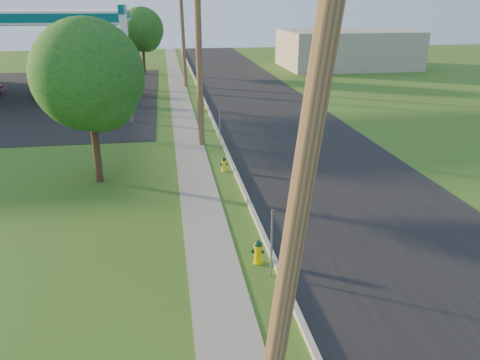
% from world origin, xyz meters
% --- Properties ---
extents(road, '(8.00, 120.00, 0.02)m').
position_xyz_m(road, '(4.50, 10.00, 0.01)').
color(road, black).
rests_on(road, ground).
extents(curb, '(0.15, 120.00, 0.15)m').
position_xyz_m(curb, '(0.50, 10.00, 0.07)').
color(curb, '#9C9A8F').
rests_on(curb, ground).
extents(sidewalk, '(1.50, 120.00, 0.03)m').
position_xyz_m(sidewalk, '(-1.25, 10.00, 0.01)').
color(sidewalk, gray).
rests_on(sidewalk, ground).
extents(utility_pole_near, '(1.40, 0.32, 9.48)m').
position_xyz_m(utility_pole_near, '(-0.60, -1.00, 4.80)').
color(utility_pole_near, brown).
rests_on(utility_pole_near, ground).
extents(utility_pole_mid, '(1.40, 0.32, 9.80)m').
position_xyz_m(utility_pole_mid, '(-0.60, 17.00, 4.95)').
color(utility_pole_mid, brown).
rests_on(utility_pole_mid, ground).
extents(utility_pole_far, '(1.40, 0.32, 9.50)m').
position_xyz_m(utility_pole_far, '(-0.60, 35.00, 4.80)').
color(utility_pole_far, brown).
rests_on(utility_pole_far, ground).
extents(sign_post_near, '(0.05, 0.04, 2.00)m').
position_xyz_m(sign_post_near, '(0.25, 4.20, 1.00)').
color(sign_post_near, gray).
rests_on(sign_post_near, ground).
extents(sign_post_mid, '(0.05, 0.04, 2.00)m').
position_xyz_m(sign_post_mid, '(0.25, 16.00, 1.00)').
color(sign_post_mid, gray).
rests_on(sign_post_mid, ground).
extents(sign_post_far, '(0.05, 0.04, 2.00)m').
position_xyz_m(sign_post_far, '(0.25, 28.20, 1.00)').
color(sign_post_far, gray).
rests_on(sign_post_far, ground).
extents(gas_canopy, '(18.18, 9.18, 6.40)m').
position_xyz_m(gas_canopy, '(-14.00, 32.00, 5.90)').
color(gas_canopy, silver).
rests_on(gas_canopy, ground).
extents(fuel_pump_ne, '(1.20, 3.20, 1.90)m').
position_xyz_m(fuel_pump_ne, '(-9.50, 30.00, 0.72)').
color(fuel_pump_ne, '#9C9A8F').
rests_on(fuel_pump_ne, ground).
extents(fuel_pump_se, '(1.20, 3.20, 1.90)m').
position_xyz_m(fuel_pump_se, '(-9.50, 34.00, 0.72)').
color(fuel_pump_se, '#9C9A8F').
rests_on(fuel_pump_se, ground).
extents(price_pylon, '(0.34, 2.04, 6.85)m').
position_xyz_m(price_pylon, '(-4.50, 22.50, 5.43)').
color(price_pylon, gray).
rests_on(price_pylon, ground).
extents(distant_building, '(14.00, 10.00, 4.00)m').
position_xyz_m(distant_building, '(18.00, 45.00, 2.00)').
color(distant_building, gray).
rests_on(distant_building, ground).
extents(tree_verge, '(4.33, 4.33, 6.56)m').
position_xyz_m(tree_verge, '(-5.14, 12.31, 4.22)').
color(tree_verge, '#342113').
rests_on(tree_verge, ground).
extents(tree_lot, '(4.32, 4.32, 6.55)m').
position_xyz_m(tree_lot, '(-4.22, 43.02, 4.22)').
color(tree_lot, '#342113').
rests_on(tree_lot, ground).
extents(hydrant_near, '(0.38, 0.34, 0.74)m').
position_xyz_m(hydrant_near, '(0.03, 4.93, 0.36)').
color(hydrant_near, '#FAC503').
rests_on(hydrant_near, ground).
extents(hydrant_mid, '(0.34, 0.30, 0.66)m').
position_xyz_m(hydrant_mid, '(0.04, 12.76, 0.32)').
color(hydrant_mid, yellow).
rests_on(hydrant_mid, ground).
extents(hydrant_far, '(0.35, 0.31, 0.66)m').
position_xyz_m(hydrant_far, '(0.16, 25.34, 0.32)').
color(hydrant_far, yellow).
rests_on(hydrant_far, ground).
extents(car_silver, '(4.96, 2.56, 1.61)m').
position_xyz_m(car_silver, '(-10.26, 32.53, 0.81)').
color(car_silver, silver).
rests_on(car_silver, ground).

